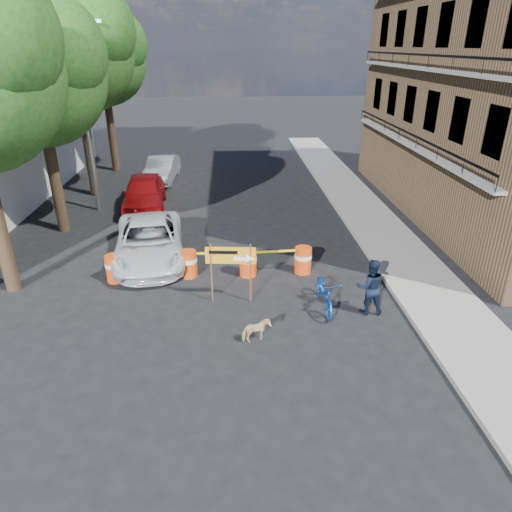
{
  "coord_description": "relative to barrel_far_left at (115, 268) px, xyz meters",
  "views": [
    {
      "loc": [
        0.05,
        -11.07,
        7.02
      ],
      "look_at": [
        0.81,
        1.19,
        1.3
      ],
      "focal_mm": 32.0,
      "sensor_mm": 36.0,
      "label": 1
    }
  ],
  "objects": [
    {
      "name": "sedan_silver",
      "position": [
        0.04,
        12.06,
        0.21
      ],
      "size": [
        1.75,
        4.23,
        1.36
      ],
      "primitive_type": "imported",
      "rotation": [
        0.0,
        0.0,
        -0.08
      ],
      "color": "#A2A5A9",
      "rests_on": "ground"
    },
    {
      "name": "pedestrian",
      "position": [
        7.65,
        -2.41,
        0.36
      ],
      "size": [
        0.86,
        0.69,
        1.67
      ],
      "primitive_type": "imported",
      "rotation": [
        0.0,
        0.0,
        3.07
      ],
      "color": "black",
      "rests_on": "ground"
    },
    {
      "name": "ground",
      "position": [
        3.7,
        -2.36,
        -0.47
      ],
      "size": [
        120.0,
        120.0,
        0.0
      ],
      "primitive_type": "plane",
      "color": "black",
      "rests_on": "ground"
    },
    {
      "name": "bicycle",
      "position": [
        6.45,
        -2.08,
        0.52
      ],
      "size": [
        0.7,
        1.05,
        1.99
      ],
      "primitive_type": "imported",
      "rotation": [
        0.0,
        0.0,
        0.0
      ],
      "color": "#1447A5",
      "rests_on": "ground"
    },
    {
      "name": "tree_far",
      "position": [
        -3.04,
        14.65,
        5.74
      ],
      "size": [
        5.04,
        4.8,
        8.84
      ],
      "color": "#332316",
      "rests_on": "ground"
    },
    {
      "name": "sidewalk_east",
      "position": [
        9.9,
        3.64,
        -0.4
      ],
      "size": [
        2.4,
        40.0,
        0.15
      ],
      "primitive_type": "cube",
      "color": "gray",
      "rests_on": "ground"
    },
    {
      "name": "tree_mid_b",
      "position": [
        -3.03,
        9.65,
        6.24
      ],
      "size": [
        5.67,
        5.4,
        9.62
      ],
      "color": "#332316",
      "rests_on": "ground"
    },
    {
      "name": "barrel_mid_left",
      "position": [
        2.35,
        0.19,
        0.0
      ],
      "size": [
        0.58,
        0.58,
        0.9
      ],
      "color": "red",
      "rests_on": "ground"
    },
    {
      "name": "streetlamp",
      "position": [
        -2.24,
        7.14,
        3.9
      ],
      "size": [
        1.25,
        0.18,
        8.0
      ],
      "color": "gray",
      "rests_on": "ground"
    },
    {
      "name": "tree_mid_a",
      "position": [
        -3.04,
        4.65,
        5.53
      ],
      "size": [
        5.25,
        5.0,
        8.68
      ],
      "color": "#332316",
      "rests_on": "ground"
    },
    {
      "name": "barrel_far_right",
      "position": [
        6.17,
        0.24,
        0.0
      ],
      "size": [
        0.58,
        0.58,
        0.9
      ],
      "color": "red",
      "rests_on": "ground"
    },
    {
      "name": "barrel_far_left",
      "position": [
        0.0,
        0.0,
        0.0
      ],
      "size": [
        0.58,
        0.58,
        0.9
      ],
      "color": "red",
      "rests_on": "ground"
    },
    {
      "name": "detour_sign",
      "position": [
        3.94,
        -1.56,
        0.9
      ],
      "size": [
        1.46,
        0.3,
        1.87
      ],
      "rotation": [
        0.0,
        0.0,
        -0.09
      ],
      "color": "#592D19",
      "rests_on": "ground"
    },
    {
      "name": "suv_white",
      "position": [
        0.9,
        1.6,
        0.23
      ],
      "size": [
        2.98,
        5.33,
        1.41
      ],
      "primitive_type": "imported",
      "rotation": [
        0.0,
        0.0,
        0.13
      ],
      "color": "silver",
      "rests_on": "ground"
    },
    {
      "name": "dog",
      "position": [
        4.36,
        -3.61,
        -0.16
      ],
      "size": [
        0.81,
        0.58,
        0.62
      ],
      "primitive_type": "imported",
      "rotation": [
        0.0,
        0.0,
        1.94
      ],
      "color": "#D7BA7B",
      "rests_on": "ground"
    },
    {
      "name": "barrel_mid_right",
      "position": [
        4.32,
        0.14,
        0.0
      ],
      "size": [
        0.58,
        0.58,
        0.9
      ],
      "color": "red",
      "rests_on": "ground"
    },
    {
      "name": "sedan_red",
      "position": [
        -0.17,
        7.21,
        0.31
      ],
      "size": [
        2.27,
        4.74,
        1.56
      ],
      "primitive_type": "imported",
      "rotation": [
        0.0,
        0.0,
        0.1
      ],
      "color": "#9C0D0F",
      "rests_on": "ground"
    }
  ]
}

